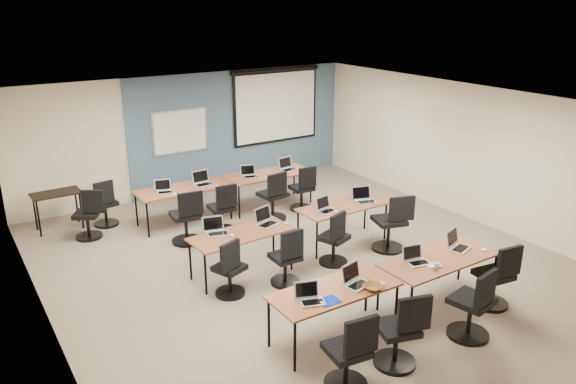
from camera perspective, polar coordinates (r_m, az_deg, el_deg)
floor at (r=9.64m, az=1.45°, el=-7.14°), size 8.00×9.00×0.02m
ceiling at (r=8.79m, az=1.60°, el=8.85°), size 8.00×9.00×0.02m
wall_back at (r=12.96m, az=-9.78°, el=5.84°), size 8.00×0.04×2.70m
wall_front at (r=6.27m, az=25.73°, el=-10.71°), size 8.00×0.04×2.70m
wall_left at (r=7.77m, az=-23.80°, el=-4.66°), size 0.04×9.00×2.70m
wall_right at (r=11.76m, az=17.91°, el=3.83°), size 0.04×9.00×2.70m
blue_accent_panel at (r=13.45m, az=-4.81°, el=6.54°), size 5.50×0.04×2.70m
whiteboard at (r=12.76m, az=-10.91°, el=6.03°), size 1.28×0.03×0.98m
projector_screen at (r=13.75m, az=-1.21°, el=9.16°), size 2.40×0.10×1.82m
training_table_front_left at (r=7.35m, az=4.75°, el=-10.14°), size 1.74×0.72×0.73m
training_table_front_right at (r=8.42m, az=15.14°, el=-6.77°), size 1.82×0.76×0.73m
training_table_mid_left at (r=8.99m, az=-4.77°, el=-4.47°), size 1.66×0.69×0.73m
training_table_mid_right at (r=10.16m, az=5.61°, el=-1.64°), size 1.68×0.70×0.73m
training_table_back_left at (r=11.23m, az=-10.58°, el=0.19°), size 1.86×0.77×0.73m
training_table_back_right at (r=11.95m, az=-2.04°, el=1.68°), size 1.89×0.79×0.73m
laptop_0 at (r=7.01m, az=2.24°, el=-10.63°), size 0.31×0.26×0.23m
mouse_0 at (r=6.98m, az=3.47°, el=-11.23°), size 0.08×0.11×0.03m
task_chair_0 at (r=6.65m, az=6.31°, el=-16.43°), size 0.51×0.51×1.00m
laptop_1 at (r=7.44m, az=6.83°, el=-8.83°), size 0.34×0.29×0.26m
mouse_1 at (r=7.51m, az=9.62°, el=-9.15°), size 0.07×0.10×0.03m
task_chair_1 at (r=7.10m, az=11.34°, el=-14.17°), size 0.54×0.53×1.01m
laptop_2 at (r=8.16m, az=12.87°, el=-6.62°), size 0.31×0.26×0.23m
mouse_2 at (r=8.13m, az=15.17°, el=-7.27°), size 0.07×0.11×0.04m
task_chair_2 at (r=7.84m, az=18.32°, el=-11.26°), size 0.55×0.55×1.03m
laptop_3 at (r=8.77m, az=16.78°, el=-5.06°), size 0.36×0.30×0.27m
mouse_3 at (r=8.83m, az=19.28°, el=-5.56°), size 0.06×0.10×0.04m
task_chair_3 at (r=8.70m, az=20.40°, el=-8.48°), size 0.51×0.51×1.00m
laptop_4 at (r=8.98m, az=-7.37°, el=-3.80°), size 0.34×0.29×0.26m
mouse_4 at (r=8.87m, az=-5.73°, el=-4.38°), size 0.09×0.11×0.04m
task_chair_4 at (r=8.49m, az=-5.92°, el=-8.17°), size 0.48×0.46×0.95m
laptop_5 at (r=9.27m, az=-2.28°, el=-2.88°), size 0.36×0.30×0.27m
mouse_5 at (r=9.28m, az=-0.16°, el=-3.18°), size 0.09×0.11×0.04m
task_chair_5 at (r=8.77m, az=-0.10°, el=-7.11°), size 0.47×0.47×0.96m
laptop_6 at (r=9.84m, az=3.85°, el=-1.61°), size 0.32×0.27×0.24m
mouse_6 at (r=9.83m, az=4.82°, el=-1.97°), size 0.08×0.10×0.03m
task_chair_6 at (r=9.44m, az=4.75°, el=-5.14°), size 0.51×0.49×0.97m
laptop_7 at (r=10.35m, az=7.75°, el=-0.63°), size 0.36×0.31×0.27m
mouse_7 at (r=10.34m, az=8.85°, el=-1.04°), size 0.06×0.09×0.03m
task_chair_7 at (r=10.08m, az=10.48°, el=-3.54°), size 0.59×0.58×1.05m
laptop_8 at (r=11.02m, az=-12.46°, el=0.28°), size 0.31×0.27×0.24m
mouse_8 at (r=10.86m, az=-11.43°, el=-0.21°), size 0.06×0.10×0.03m
task_chair_8 at (r=10.36m, az=-10.20°, el=-2.94°), size 0.56×0.56×1.03m
laptop_9 at (r=11.34m, az=-8.67°, el=1.09°), size 0.36×0.31×0.27m
mouse_9 at (r=11.20m, az=-7.25°, el=0.62°), size 0.06×0.10×0.03m
task_chair_9 at (r=10.76m, az=-6.62°, el=-2.04°), size 0.50×0.50×0.98m
laptop_10 at (r=11.73m, az=-3.94°, el=1.84°), size 0.31×0.27×0.24m
mouse_10 at (r=11.65m, az=-2.14°, el=1.51°), size 0.06×0.10×0.04m
task_chair_10 at (r=11.26m, az=-1.46°, el=-0.81°), size 0.56×0.56×1.03m
laptop_11 at (r=12.19m, az=-0.06°, el=2.58°), size 0.35×0.30×0.26m
mouse_11 at (r=12.11m, az=1.35°, el=2.21°), size 0.08×0.11×0.03m
task_chair_11 at (r=11.82m, az=1.54°, el=0.02°), size 0.49×0.49×0.97m
blue_mousepad at (r=7.06m, az=4.17°, el=-10.98°), size 0.26×0.22×0.01m
snack_bowl at (r=7.36m, az=8.61°, el=-9.51°), size 0.35×0.35×0.07m
snack_plate at (r=8.15m, az=14.30°, el=-7.18°), size 0.21×0.21×0.01m
coffee_cup at (r=8.06m, az=14.84°, el=-7.23°), size 0.08×0.08×0.07m
utility_table at (r=11.61m, az=-22.48°, el=-0.51°), size 0.89×0.50×0.75m
spare_chair_a at (r=11.54m, az=-18.08°, el=-1.47°), size 0.47×0.47×0.96m
spare_chair_b at (r=11.04m, az=-19.55°, el=-2.53°), size 0.54×0.49×0.97m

